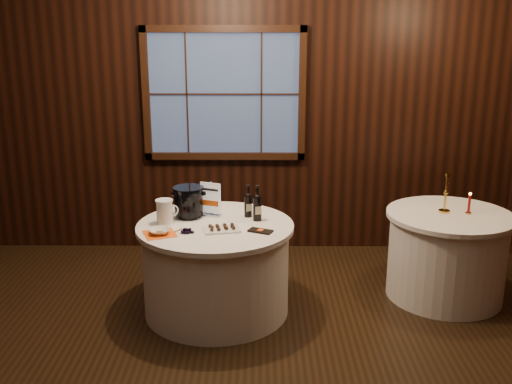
{
  "coord_description": "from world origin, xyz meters",
  "views": [
    {
      "loc": [
        0.36,
        -3.59,
        2.37
      ],
      "look_at": [
        0.33,
        0.9,
        1.07
      ],
      "focal_mm": 42.0,
      "sensor_mm": 36.0,
      "label": 1
    }
  ],
  "objects_px": {
    "port_bottle_left": "(248,203)",
    "grape_bunch": "(187,231)",
    "red_candle": "(469,205)",
    "sign_stand": "(211,204)",
    "glass_pitcher": "(165,212)",
    "chocolate_box": "(260,231)",
    "side_table": "(446,255)",
    "ice_bucket": "(189,201)",
    "cracker_bowl": "(160,231)",
    "port_bottle_right": "(257,205)",
    "main_table": "(216,268)",
    "chocolate_plate": "(222,229)",
    "brass_candlestick": "(445,198)"
  },
  "relations": [
    {
      "from": "main_table",
      "to": "cracker_bowl",
      "type": "height_order",
      "value": "cracker_bowl"
    },
    {
      "from": "main_table",
      "to": "brass_candlestick",
      "type": "bearing_deg",
      "value": 9.68
    },
    {
      "from": "chocolate_box",
      "to": "glass_pitcher",
      "type": "height_order",
      "value": "glass_pitcher"
    },
    {
      "from": "chocolate_plate",
      "to": "grape_bunch",
      "type": "xyz_separation_m",
      "value": [
        -0.27,
        -0.06,
        0.0
      ]
    },
    {
      "from": "port_bottle_left",
      "to": "port_bottle_right",
      "type": "bearing_deg",
      "value": -68.36
    },
    {
      "from": "main_table",
      "to": "chocolate_plate",
      "type": "height_order",
      "value": "chocolate_plate"
    },
    {
      "from": "side_table",
      "to": "red_candle",
      "type": "distance_m",
      "value": 0.48
    },
    {
      "from": "port_bottle_left",
      "to": "grape_bunch",
      "type": "bearing_deg",
      "value": -156.33
    },
    {
      "from": "grape_bunch",
      "to": "red_candle",
      "type": "relative_size",
      "value": 0.86
    },
    {
      "from": "side_table",
      "to": "glass_pitcher",
      "type": "xyz_separation_m",
      "value": [
        -2.41,
        -0.29,
        0.49
      ]
    },
    {
      "from": "cracker_bowl",
      "to": "port_bottle_left",
      "type": "bearing_deg",
      "value": 32.57
    },
    {
      "from": "port_bottle_left",
      "to": "chocolate_box",
      "type": "relative_size",
      "value": 1.49
    },
    {
      "from": "side_table",
      "to": "main_table",
      "type": "bearing_deg",
      "value": -171.47
    },
    {
      "from": "port_bottle_right",
      "to": "red_candle",
      "type": "bearing_deg",
      "value": -9.91
    },
    {
      "from": "port_bottle_left",
      "to": "glass_pitcher",
      "type": "xyz_separation_m",
      "value": [
        -0.67,
        -0.19,
        -0.02
      ]
    },
    {
      "from": "ice_bucket",
      "to": "cracker_bowl",
      "type": "height_order",
      "value": "ice_bucket"
    },
    {
      "from": "sign_stand",
      "to": "glass_pitcher",
      "type": "bearing_deg",
      "value": -127.41
    },
    {
      "from": "glass_pitcher",
      "to": "red_candle",
      "type": "height_order",
      "value": "glass_pitcher"
    },
    {
      "from": "port_bottle_right",
      "to": "cracker_bowl",
      "type": "distance_m",
      "value": 0.83
    },
    {
      "from": "side_table",
      "to": "port_bottle_left",
      "type": "height_order",
      "value": "port_bottle_left"
    },
    {
      "from": "ice_bucket",
      "to": "red_candle",
      "type": "xyz_separation_m",
      "value": [
        2.38,
        0.1,
        -0.06
      ]
    },
    {
      "from": "sign_stand",
      "to": "port_bottle_left",
      "type": "xyz_separation_m",
      "value": [
        0.31,
        -0.02,
        0.02
      ]
    },
    {
      "from": "chocolate_box",
      "to": "main_table",
      "type": "bearing_deg",
      "value": 178.62
    },
    {
      "from": "grape_bunch",
      "to": "red_candle",
      "type": "bearing_deg",
      "value": 11.91
    },
    {
      "from": "port_bottle_right",
      "to": "ice_bucket",
      "type": "bearing_deg",
      "value": 156.23
    },
    {
      "from": "chocolate_plate",
      "to": "red_candle",
      "type": "bearing_deg",
      "value": 11.79
    },
    {
      "from": "chocolate_plate",
      "to": "ice_bucket",
      "type": "bearing_deg",
      "value": 131.67
    },
    {
      "from": "ice_bucket",
      "to": "port_bottle_left",
      "type": "bearing_deg",
      "value": 1.69
    },
    {
      "from": "side_table",
      "to": "glass_pitcher",
      "type": "bearing_deg",
      "value": -173.11
    },
    {
      "from": "sign_stand",
      "to": "chocolate_box",
      "type": "bearing_deg",
      "value": -21.68
    },
    {
      "from": "sign_stand",
      "to": "glass_pitcher",
      "type": "relative_size",
      "value": 1.48
    },
    {
      "from": "sign_stand",
      "to": "glass_pitcher",
      "type": "height_order",
      "value": "sign_stand"
    },
    {
      "from": "glass_pitcher",
      "to": "side_table",
      "type": "bearing_deg",
      "value": -12.93
    },
    {
      "from": "port_bottle_left",
      "to": "chocolate_plate",
      "type": "distance_m",
      "value": 0.41
    },
    {
      "from": "ice_bucket",
      "to": "glass_pitcher",
      "type": "xyz_separation_m",
      "value": [
        -0.17,
        -0.17,
        -0.04
      ]
    },
    {
      "from": "chocolate_plate",
      "to": "chocolate_box",
      "type": "distance_m",
      "value": 0.31
    },
    {
      "from": "brass_candlestick",
      "to": "port_bottle_right",
      "type": "bearing_deg",
      "value": -171.81
    },
    {
      "from": "port_bottle_left",
      "to": "chocolate_plate",
      "type": "xyz_separation_m",
      "value": [
        -0.2,
        -0.35,
        -0.1
      ]
    },
    {
      "from": "cracker_bowl",
      "to": "glass_pitcher",
      "type": "bearing_deg",
      "value": 88.52
    },
    {
      "from": "red_candle",
      "to": "port_bottle_left",
      "type": "bearing_deg",
      "value": -177.33
    },
    {
      "from": "sign_stand",
      "to": "brass_candlestick",
      "type": "xyz_separation_m",
      "value": [
        2.0,
        0.11,
        0.02
      ]
    },
    {
      "from": "sign_stand",
      "to": "ice_bucket",
      "type": "xyz_separation_m",
      "value": [
        -0.19,
        -0.04,
        0.04
      ]
    },
    {
      "from": "side_table",
      "to": "ice_bucket",
      "type": "relative_size",
      "value": 4.12
    },
    {
      "from": "grape_bunch",
      "to": "glass_pitcher",
      "type": "xyz_separation_m",
      "value": [
        -0.2,
        0.22,
        0.08
      ]
    },
    {
      "from": "main_table",
      "to": "brass_candlestick",
      "type": "distance_m",
      "value": 2.05
    },
    {
      "from": "chocolate_box",
      "to": "red_candle",
      "type": "bearing_deg",
      "value": 39.25
    },
    {
      "from": "sign_stand",
      "to": "cracker_bowl",
      "type": "relative_size",
      "value": 1.87
    },
    {
      "from": "main_table",
      "to": "port_bottle_left",
      "type": "height_order",
      "value": "port_bottle_left"
    },
    {
      "from": "sign_stand",
      "to": "red_candle",
      "type": "distance_m",
      "value": 2.2
    },
    {
      "from": "port_bottle_left",
      "to": "sign_stand",
      "type": "bearing_deg",
      "value": 158.31
    }
  ]
}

